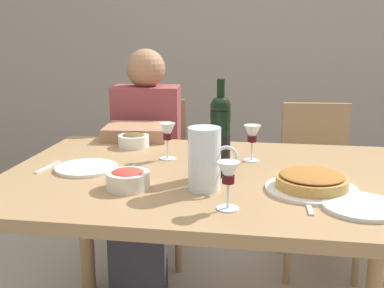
{
  "coord_description": "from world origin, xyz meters",
  "views": [
    {
      "loc": [
        0.17,
        -1.6,
        1.26
      ],
      "look_at": [
        -0.09,
        0.05,
        0.85
      ],
      "focal_mm": 44.59,
      "sensor_mm": 36.0,
      "label": 1
    }
  ],
  "objects": [
    {
      "name": "back_wall",
      "position": [
        0.0,
        2.51,
        1.4
      ],
      "size": [
        8.0,
        0.1,
        2.8
      ],
      "primitive_type": "cube",
      "color": "#A3998E",
      "rests_on": "ground"
    },
    {
      "name": "dining_table",
      "position": [
        0.0,
        0.0,
        0.67
      ],
      "size": [
        1.5,
        1.0,
        0.76
      ],
      "color": "#9E7A51",
      "rests_on": "ground"
    },
    {
      "name": "wine_bottle",
      "position": [
        0.01,
        -0.01,
        0.9
      ],
      "size": [
        0.07,
        0.07,
        0.33
      ],
      "color": "black",
      "rests_on": "dining_table"
    },
    {
      "name": "water_pitcher",
      "position": [
        -0.02,
        -0.17,
        0.85
      ],
      "size": [
        0.16,
        0.1,
        0.2
      ],
      "color": "silver",
      "rests_on": "dining_table"
    },
    {
      "name": "baked_tart",
      "position": [
        0.32,
        -0.13,
        0.79
      ],
      "size": [
        0.29,
        0.29,
        0.06
      ],
      "color": "white",
      "rests_on": "dining_table"
    },
    {
      "name": "salad_bowl",
      "position": [
        -0.26,
        -0.2,
        0.79
      ],
      "size": [
        0.14,
        0.14,
        0.07
      ],
      "color": "silver",
      "rests_on": "dining_table"
    },
    {
      "name": "olive_bowl",
      "position": [
        -0.4,
        0.34,
        0.79
      ],
      "size": [
        0.13,
        0.13,
        0.06
      ],
      "color": "white",
      "rests_on": "dining_table"
    },
    {
      "name": "wine_glass_left_diner",
      "position": [
        -0.21,
        0.17,
        0.86
      ],
      "size": [
        0.06,
        0.06,
        0.14
      ],
      "color": "silver",
      "rests_on": "dining_table"
    },
    {
      "name": "wine_glass_right_diner",
      "position": [
        0.07,
        -0.33,
        0.86
      ],
      "size": [
        0.06,
        0.06,
        0.14
      ],
      "color": "silver",
      "rests_on": "dining_table"
    },
    {
      "name": "wine_glass_centre",
      "position": [
        0.12,
        0.19,
        0.86
      ],
      "size": [
        0.07,
        0.07,
        0.14
      ],
      "color": "silver",
      "rests_on": "dining_table"
    },
    {
      "name": "dinner_plate_left_setting",
      "position": [
        -0.47,
        -0.02,
        0.77
      ],
      "size": [
        0.23,
        0.23,
        0.01
      ],
      "primitive_type": "cylinder",
      "color": "white",
      "rests_on": "dining_table"
    },
    {
      "name": "dinner_plate_right_setting",
      "position": [
        0.45,
        -0.27,
        0.77
      ],
      "size": [
        0.23,
        0.23,
        0.01
      ],
      "primitive_type": "cylinder",
      "color": "silver",
      "rests_on": "dining_table"
    },
    {
      "name": "fork_left_setting",
      "position": [
        -0.62,
        -0.02,
        0.76
      ],
      "size": [
        0.03,
        0.16,
        0.0
      ],
      "primitive_type": "cube",
      "rotation": [
        0.0,
        0.0,
        1.47
      ],
      "color": "silver",
      "rests_on": "dining_table"
    },
    {
      "name": "knife_left_setting",
      "position": [
        -0.32,
        -0.02,
        0.76
      ],
      "size": [
        0.03,
        0.18,
        0.0
      ],
      "primitive_type": "cube",
      "rotation": [
        0.0,
        0.0,
        1.45
      ],
      "color": "silver",
      "rests_on": "dining_table"
    },
    {
      "name": "spoon_right_setting",
      "position": [
        0.3,
        -0.27,
        0.76
      ],
      "size": [
        0.02,
        0.16,
        0.0
      ],
      "primitive_type": "cube",
      "rotation": [
        0.0,
        0.0,
        1.61
      ],
      "color": "silver",
      "rests_on": "dining_table"
    },
    {
      "name": "chair_left",
      "position": [
        -0.46,
        0.9,
        0.5
      ],
      "size": [
        0.43,
        0.43,
        0.87
      ],
      "rotation": [
        0.0,
        0.0,
        3.23
      ],
      "color": "#9E7A51",
      "rests_on": "ground"
    },
    {
      "name": "diner_left",
      "position": [
        -0.44,
        0.67,
        0.62
      ],
      "size": [
        0.36,
        0.53,
        1.16
      ],
      "rotation": [
        0.0,
        0.0,
        3.23
      ],
      "color": "#8E3D42",
      "rests_on": "ground"
    },
    {
      "name": "chair_right",
      "position": [
        0.44,
        0.9,
        0.5
      ],
      "size": [
        0.43,
        0.43,
        0.87
      ],
      "rotation": [
        0.0,
        0.0,
        3.23
      ],
      "color": "#9E7A51",
      "rests_on": "ground"
    }
  ]
}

